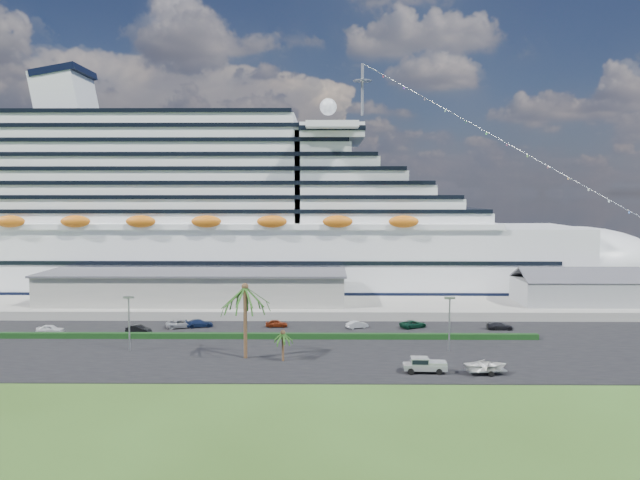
{
  "coord_description": "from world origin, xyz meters",
  "views": [
    {
      "loc": [
        1.66,
        -83.96,
        23.72
      ],
      "look_at": [
        0.44,
        30.0,
        15.22
      ],
      "focal_mm": 35.0,
      "sensor_mm": 36.0,
      "label": 1
    }
  ],
  "objects_px": {
    "cruise_ship": "(229,223)",
    "boat_trailer": "(486,365)",
    "parked_car_3": "(199,323)",
    "pickup_truck": "(424,364)"
  },
  "relations": [
    {
      "from": "cruise_ship",
      "to": "pickup_truck",
      "type": "distance_m",
      "value": 77.74
    },
    {
      "from": "cruise_ship",
      "to": "boat_trailer",
      "type": "distance_m",
      "value": 82.36
    },
    {
      "from": "cruise_ship",
      "to": "pickup_truck",
      "type": "bearing_deg",
      "value": -61.73
    },
    {
      "from": "boat_trailer",
      "to": "pickup_truck",
      "type": "bearing_deg",
      "value": 174.29
    },
    {
      "from": "parked_car_3",
      "to": "boat_trailer",
      "type": "distance_m",
      "value": 51.92
    },
    {
      "from": "parked_car_3",
      "to": "cruise_ship",
      "type": "bearing_deg",
      "value": -16.32
    },
    {
      "from": "cruise_ship",
      "to": "parked_car_3",
      "type": "bearing_deg",
      "value": -89.07
    },
    {
      "from": "parked_car_3",
      "to": "boat_trailer",
      "type": "relative_size",
      "value": 0.74
    },
    {
      "from": "cruise_ship",
      "to": "boat_trailer",
      "type": "height_order",
      "value": "cruise_ship"
    },
    {
      "from": "parked_car_3",
      "to": "pickup_truck",
      "type": "distance_m",
      "value": 44.99
    }
  ]
}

